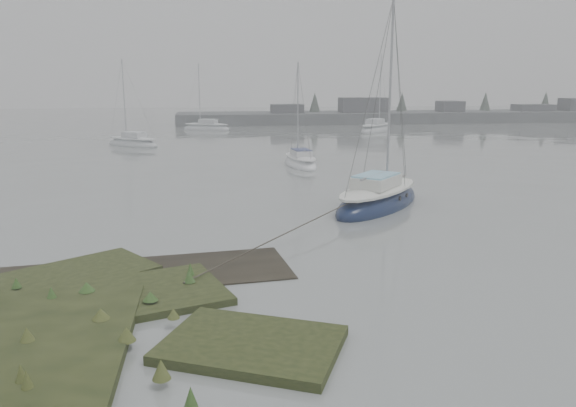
{
  "coord_description": "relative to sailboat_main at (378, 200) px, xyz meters",
  "views": [
    {
      "loc": [
        -0.28,
        -11.02,
        5.33
      ],
      "look_at": [
        2.04,
        5.04,
        1.8
      ],
      "focal_mm": 35.0,
      "sensor_mm": 36.0,
      "label": 1
    }
  ],
  "objects": [
    {
      "name": "sailboat_main",
      "position": [
        0.0,
        0.0,
        0.0
      ],
      "size": [
        6.09,
        6.5,
        9.48
      ],
      "rotation": [
        0.0,
        0.0,
        -0.72
      ],
      "color": "#0C1735",
      "rests_on": "ground"
    },
    {
      "name": "far_shoreline",
      "position": [
        19.84,
        49.91,
        0.56
      ],
      "size": [
        60.0,
        8.0,
        4.15
      ],
      "color": "#4C4F51",
      "rests_on": "ground"
    },
    {
      "name": "sailboat_white",
      "position": [
        -1.34,
        12.47,
        -0.07
      ],
      "size": [
        2.18,
        5.17,
        7.09
      ],
      "rotation": [
        0.0,
        0.0,
        0.11
      ],
      "color": "white",
      "rests_on": "ground"
    },
    {
      "name": "sailboat_far_b",
      "position": [
        10.99,
        36.41,
        -0.02
      ],
      "size": [
        5.73,
        6.19,
        8.98
      ],
      "rotation": [
        0.0,
        0.0,
        -0.71
      ],
      "color": "#AEB3B7",
      "rests_on": "ground"
    },
    {
      "name": "ground",
      "position": [
        -7.0,
        18.01,
        -0.29
      ],
      "size": [
        160.0,
        160.0,
        0.0
      ],
      "primitive_type": "plane",
      "color": "slate",
      "rests_on": "ground"
    },
    {
      "name": "sailboat_far_a",
      "position": [
        -13.51,
        25.83,
        -0.05
      ],
      "size": [
        5.37,
        4.9,
        7.74
      ],
      "rotation": [
        0.0,
        0.0,
        0.88
      ],
      "color": "#B3B8BC",
      "rests_on": "ground"
    },
    {
      "name": "sailboat_far_c",
      "position": [
        -7.3,
        40.96,
        -0.05
      ],
      "size": [
        5.85,
        4.06,
        7.91
      ],
      "rotation": [
        0.0,
        0.0,
        1.13
      ],
      "color": "silver",
      "rests_on": "ground"
    }
  ]
}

